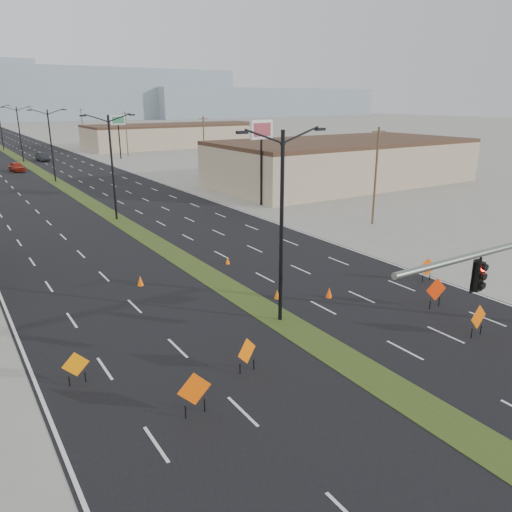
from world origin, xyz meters
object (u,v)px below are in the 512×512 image
streetlight_1 (112,164)px  car_left (17,167)px  cone_0 (277,294)px  pole_sign_east_far (118,124)px  streetlight_2 (51,143)px  construction_sign_5 (427,268)px  construction_sign_0 (76,366)px  streetlight_0 (282,222)px  construction_sign_1 (194,390)px  cone_2 (228,261)px  construction_sign_2 (247,352)px  construction_sign_4 (436,290)px  construction_sign_3 (478,318)px  cone_3 (140,281)px  car_mid (42,157)px  streetlight_3 (20,133)px  cone_1 (329,293)px  pole_sign_east_near (261,136)px  streetlight_4 (0,126)px

streetlight_1 → car_left: size_ratio=2.21×
cone_0 → pole_sign_east_far: pole_sign_east_far is taller
streetlight_2 → cone_0: bearing=-88.3°
car_left → construction_sign_5: size_ratio=2.84×
construction_sign_0 → streetlight_0: bearing=6.1°
construction_sign_1 → cone_2: 18.05m
construction_sign_2 → construction_sign_4: (12.70, 0.18, 0.12)m
streetlight_1 → car_left: (-3.01, 42.39, -4.65)m
streetlight_0 → construction_sign_3: size_ratio=5.86×
construction_sign_4 → cone_3: bearing=147.8°
car_mid → streetlight_0: bearing=-96.6°
streetlight_0 → streetlight_2: 56.00m
streetlight_3 → construction_sign_1: size_ratio=5.55×
streetlight_0 → cone_1: (4.32, 1.02, -5.10)m
construction_sign_2 → pole_sign_east_far: pole_sign_east_far is taller
cone_1 → construction_sign_0: bearing=-173.9°
streetlight_1 → construction_sign_5: streetlight_1 is taller
streetlight_1 → construction_sign_3: size_ratio=5.86×
streetlight_3 → cone_2: (2.33, -74.16, -5.15)m
streetlight_0 → cone_2: bearing=76.7°
construction_sign_3 → cone_3: bearing=121.7°
cone_0 → pole_sign_east_near: pole_sign_east_near is taller
cone_0 → construction_sign_0: bearing=-165.7°
pole_sign_east_near → streetlight_0: bearing=-130.4°
cone_1 → construction_sign_5: bearing=-10.3°
streetlight_2 → streetlight_1: bearing=-90.0°
construction_sign_0 → cone_3: construction_sign_0 is taller
streetlight_2 → construction_sign_2: streetlight_2 is taller
car_mid → construction_sign_3: size_ratio=2.76×
car_mid → construction_sign_5: size_ratio=2.95×
streetlight_3 → construction_sign_0: streetlight_3 is taller
construction_sign_4 → pole_sign_east_far: pole_sign_east_far is taller
streetlight_3 → cone_1: size_ratio=15.55×
streetlight_3 → cone_3: streetlight_3 is taller
streetlight_1 → streetlight_2: bearing=90.0°
cone_2 → pole_sign_east_near: bearing=50.2°
streetlight_3 → cone_1: bearing=-87.0°
cone_2 → pole_sign_east_far: (14.88, 69.33, 6.49)m
cone_3 → construction_sign_1: bearing=-102.2°
streetlight_3 → cone_2: 74.37m
construction_sign_3 → cone_2: 17.45m
construction_sign_5 → pole_sign_east_near: bearing=101.0°
pole_sign_east_near → construction_sign_1: bearing=-135.9°
streetlight_3 → construction_sign_3: 91.30m
construction_sign_2 → cone_3: 12.65m
cone_0 → cone_3: (-6.10, 6.50, 0.04)m
cone_0 → cone_3: size_ratio=0.87×
construction_sign_1 → construction_sign_2: construction_sign_1 is taller
streetlight_4 → cone_0: 109.58m
streetlight_2 → cone_2: 46.50m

